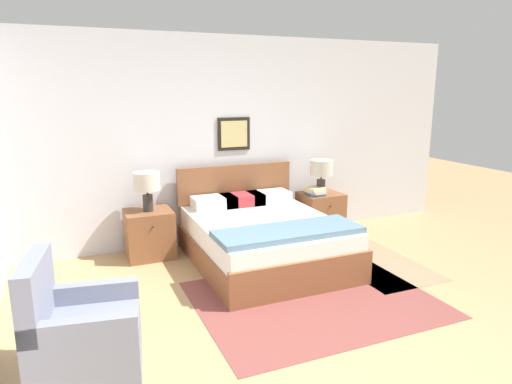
# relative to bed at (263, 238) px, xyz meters

# --- Properties ---
(ground_plane) EXTENTS (16.00, 16.00, 0.00)m
(ground_plane) POSITION_rel_bed_xyz_m (-0.29, -1.94, -0.29)
(ground_plane) COLOR tan
(wall_back) EXTENTS (7.18, 0.09, 2.60)m
(wall_back) POSITION_rel_bed_xyz_m (-0.29, 1.02, 1.01)
(wall_back) COLOR silver
(wall_back) RESTS_ON ground_plane
(area_rug_main) EXTENTS (2.18, 1.72, 0.01)m
(area_rug_main) POSITION_rel_bed_xyz_m (0.06, -1.06, -0.29)
(area_rug_main) COLOR brown
(area_rug_main) RESTS_ON ground_plane
(area_rug_bedside) EXTENTS (0.88, 1.46, 0.01)m
(area_rug_bedside) POSITION_rel_bed_xyz_m (1.18, -0.52, -0.29)
(area_rug_bedside) COLOR #897556
(area_rug_bedside) RESTS_ON ground_plane
(bed) EXTENTS (1.53, 1.92, 1.00)m
(bed) POSITION_rel_bed_xyz_m (0.00, 0.00, 0.00)
(bed) COLOR brown
(bed) RESTS_ON ground_plane
(armchair) EXTENTS (0.80, 0.76, 0.88)m
(armchair) POSITION_rel_bed_xyz_m (-2.01, -1.43, 0.00)
(armchair) COLOR gray
(armchair) RESTS_ON ground_plane
(nightstand_near_window) EXTENTS (0.54, 0.51, 0.56)m
(nightstand_near_window) POSITION_rel_bed_xyz_m (-1.16, 0.69, -0.01)
(nightstand_near_window) COLOR brown
(nightstand_near_window) RESTS_ON ground_plane
(nightstand_by_door) EXTENTS (0.54, 0.51, 0.56)m
(nightstand_by_door) POSITION_rel_bed_xyz_m (1.16, 0.69, -0.01)
(nightstand_by_door) COLOR brown
(nightstand_by_door) RESTS_ON ground_plane
(table_lamp_near_window) EXTENTS (0.30, 0.30, 0.46)m
(table_lamp_near_window) POSITION_rel_bed_xyz_m (-1.16, 0.68, 0.59)
(table_lamp_near_window) COLOR #2D2823
(table_lamp_near_window) RESTS_ON nightstand_near_window
(table_lamp_by_door) EXTENTS (0.30, 0.30, 0.46)m
(table_lamp_by_door) POSITION_rel_bed_xyz_m (1.15, 0.68, 0.59)
(table_lamp_by_door) COLOR #2D2823
(table_lamp_by_door) RESTS_ON nightstand_by_door
(book_thick_bottom) EXTENTS (0.24, 0.29, 0.03)m
(book_thick_bottom) POSITION_rel_bed_xyz_m (1.04, 0.64, 0.28)
(book_thick_bottom) COLOR #335693
(book_thick_bottom) RESTS_ON nightstand_by_door
(book_hardcover_middle) EXTENTS (0.21, 0.28, 0.04)m
(book_hardcover_middle) POSITION_rel_bed_xyz_m (1.04, 0.64, 0.32)
(book_hardcover_middle) COLOR beige
(book_hardcover_middle) RESTS_ON book_thick_bottom
(book_novel_upper) EXTENTS (0.25, 0.24, 0.03)m
(book_novel_upper) POSITION_rel_bed_xyz_m (1.04, 0.64, 0.36)
(book_novel_upper) COLOR beige
(book_novel_upper) RESTS_ON book_hardcover_middle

